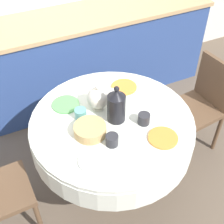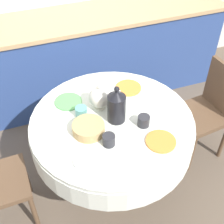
% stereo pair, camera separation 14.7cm
% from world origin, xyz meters
% --- Properties ---
extents(ground_plane, '(12.00, 12.00, 0.00)m').
position_xyz_m(ground_plane, '(0.00, 0.00, 0.00)').
color(ground_plane, brown).
extents(kitchen_counter, '(3.24, 0.64, 0.95)m').
position_xyz_m(kitchen_counter, '(0.00, 1.27, 0.47)').
color(kitchen_counter, '#2D4784').
rests_on(kitchen_counter, ground_plane).
extents(dining_table, '(1.18, 1.18, 0.76)m').
position_xyz_m(dining_table, '(0.00, 0.00, 0.63)').
color(dining_table, tan).
rests_on(dining_table, ground_plane).
extents(chair_left, '(0.44, 0.44, 0.90)m').
position_xyz_m(chair_left, '(0.92, 0.10, 0.51)').
color(chair_left, brown).
rests_on(chair_left, ground_plane).
extents(plate_near_left, '(0.20, 0.20, 0.01)m').
position_xyz_m(plate_near_left, '(-0.26, -0.28, 0.77)').
color(plate_near_left, white).
rests_on(plate_near_left, dining_table).
extents(cup_near_left, '(0.08, 0.08, 0.08)m').
position_xyz_m(cup_near_left, '(-0.10, -0.20, 0.80)').
color(cup_near_left, '#28282D').
rests_on(cup_near_left, dining_table).
extents(plate_near_right, '(0.20, 0.20, 0.01)m').
position_xyz_m(plate_near_right, '(0.23, -0.30, 0.77)').
color(plate_near_right, orange).
rests_on(plate_near_right, dining_table).
extents(cup_near_right, '(0.08, 0.08, 0.08)m').
position_xyz_m(cup_near_right, '(0.19, -0.12, 0.80)').
color(cup_near_right, '#28282D').
rests_on(cup_near_right, dining_table).
extents(plate_far_left, '(0.20, 0.20, 0.01)m').
position_xyz_m(plate_far_left, '(-0.24, 0.29, 0.77)').
color(plate_far_left, '#5BA85B').
rests_on(plate_far_left, dining_table).
extents(cup_far_left, '(0.08, 0.08, 0.08)m').
position_xyz_m(cup_far_left, '(-0.19, 0.12, 0.80)').
color(cup_far_left, '#5BA39E').
rests_on(cup_far_left, dining_table).
extents(plate_far_right, '(0.20, 0.20, 0.01)m').
position_xyz_m(plate_far_right, '(0.24, 0.29, 0.77)').
color(plate_far_right, orange).
rests_on(plate_far_right, dining_table).
extents(cup_far_right, '(0.08, 0.08, 0.08)m').
position_xyz_m(cup_far_right, '(0.10, 0.20, 0.80)').
color(cup_far_right, white).
rests_on(cup_far_right, dining_table).
extents(coffee_carafe, '(0.13, 0.13, 0.29)m').
position_xyz_m(coffee_carafe, '(0.03, -0.00, 0.89)').
color(coffee_carafe, black).
rests_on(coffee_carafe, dining_table).
extents(teapot, '(0.22, 0.16, 0.21)m').
position_xyz_m(teapot, '(-0.03, 0.16, 0.85)').
color(teapot, silver).
rests_on(teapot, dining_table).
extents(bread_basket, '(0.22, 0.22, 0.07)m').
position_xyz_m(bread_basket, '(-0.19, -0.05, 0.80)').
color(bread_basket, tan).
rests_on(bread_basket, dining_table).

